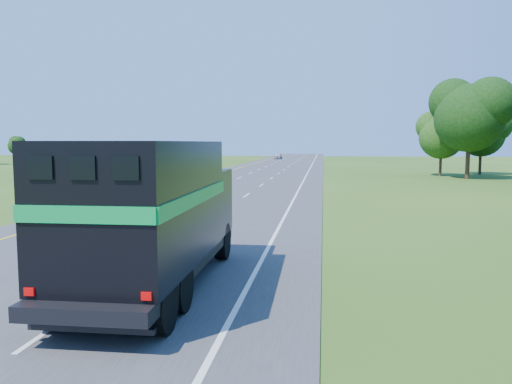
# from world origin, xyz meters

# --- Properties ---
(road) EXTENTS (15.00, 260.00, 0.04)m
(road) POSITION_xyz_m (0.00, 50.00, 0.02)
(road) COLOR #38383A
(road) RESTS_ON ground
(lane_markings) EXTENTS (11.15, 260.00, 0.01)m
(lane_markings) POSITION_xyz_m (0.00, 50.00, 0.04)
(lane_markings) COLOR yellow
(lane_markings) RESTS_ON road
(horse_truck) EXTENTS (2.98, 9.03, 3.98)m
(horse_truck) POSITION_xyz_m (3.03, 13.94, 2.17)
(horse_truck) COLOR black
(horse_truck) RESTS_ON road
(white_suv) EXTENTS (2.81, 5.77, 1.58)m
(white_suv) POSITION_xyz_m (-3.96, 39.46, 0.83)
(white_suv) COLOR white
(white_suv) RESTS_ON road
(far_car) EXTENTS (1.94, 4.23, 1.41)m
(far_car) POSITION_xyz_m (-3.34, 121.28, 0.74)
(far_car) COLOR #B3B3BA
(far_car) RESTS_ON road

